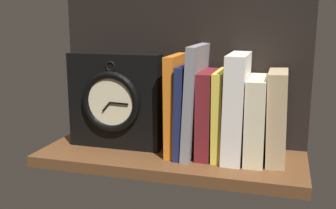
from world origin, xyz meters
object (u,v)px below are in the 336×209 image
book_gray_chess (195,100)px  framed_clock (115,101)px  book_orange_pandolfini (176,104)px  book_white_catcher (237,106)px  book_yellow_seinlanguage (221,114)px  book_tan_shortstories (277,117)px  book_maroon_dawkins (208,113)px  book_cream_twain (257,119)px  book_navy_bierce (186,109)px

book_gray_chess → framed_clock: 19.53cm
book_orange_pandolfini → book_gray_chess: 4.70cm
book_gray_chess → book_white_catcher: (9.33, 0.00, -0.84)cm
book_yellow_seinlanguage → book_tan_shortstories: 12.21cm
book_maroon_dawkins → book_cream_twain: size_ratio=1.05×
book_maroon_dawkins → book_yellow_seinlanguage: 2.97cm
book_white_catcher → framed_clock: size_ratio=1.03×
book_navy_bierce → book_gray_chess: bearing=0.0°
book_white_catcher → book_tan_shortstories: 8.92cm
book_yellow_seinlanguage → book_white_catcher: (3.45, 0.00, 1.90)cm
book_gray_chess → book_cream_twain: (13.76, 0.00, -3.34)cm
book_gray_chess → book_orange_pandolfini: bearing=180.0°
book_maroon_dawkins → book_white_catcher: bearing=0.0°
book_navy_bierce → book_gray_chess: size_ratio=0.83×
book_gray_chess → book_maroon_dawkins: (2.90, 0.00, -2.85)cm
book_navy_bierce → book_yellow_seinlanguage: book_navy_bierce is taller
book_white_catcher → framed_clock: 28.82cm
book_navy_bierce → book_white_catcher: bearing=0.0°
book_white_catcher → book_tan_shortstories: (8.75, 0.00, -1.73)cm
book_maroon_dawkins → book_yellow_seinlanguage: book_yellow_seinlanguage is taller
framed_clock → book_orange_pandolfini: bearing=3.8°
book_navy_bierce → book_cream_twain: size_ratio=1.13×
book_maroon_dawkins → book_tan_shortstories: size_ratio=0.97×
book_maroon_dawkins → book_navy_bierce: bearing=180.0°
book_white_catcher → book_tan_shortstories: bearing=0.0°
book_orange_pandolfini → book_white_catcher: size_ratio=0.97×
book_maroon_dawkins → framed_clock: (-22.38, -1.00, 1.73)cm
book_navy_bierce → book_yellow_seinlanguage: 8.12cm
book_tan_shortstories → book_cream_twain: bearing=180.0°
book_gray_chess → book_tan_shortstories: book_gray_chess is taller
book_orange_pandolfini → book_tan_shortstories: size_ratio=1.14×
book_tan_shortstories → book_yellow_seinlanguage: bearing=180.0°
book_maroon_dawkins → book_yellow_seinlanguage: size_ratio=0.99×
book_gray_chess → book_tan_shortstories: bearing=0.0°
book_navy_bierce → book_orange_pandolfini: bearing=180.0°
book_navy_bierce → book_gray_chess: book_gray_chess is taller
book_yellow_seinlanguage → book_tan_shortstories: size_ratio=0.98×
book_yellow_seinlanguage → framed_clock: size_ratio=0.86×
book_navy_bierce → book_tan_shortstories: (20.30, 0.00, -0.40)cm
book_navy_bierce → framed_clock: framed_clock is taller
book_orange_pandolfini → book_gray_chess: bearing=0.0°
book_orange_pandolfini → book_navy_bierce: (2.33, 0.00, -1.02)cm
book_cream_twain → framed_clock: 33.32cm
book_yellow_seinlanguage → book_cream_twain: 7.91cm
book_maroon_dawkins → book_white_catcher: book_white_catcher is taller
book_yellow_seinlanguage → framed_clock: bearing=-177.7°
book_navy_bierce → framed_clock: (-17.25, -1.00, 1.06)cm
book_gray_chess → book_maroon_dawkins: bearing=0.0°
book_maroon_dawkins → book_cream_twain: bearing=0.0°
book_navy_bierce → book_white_catcher: (11.55, 0.00, 1.33)cm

